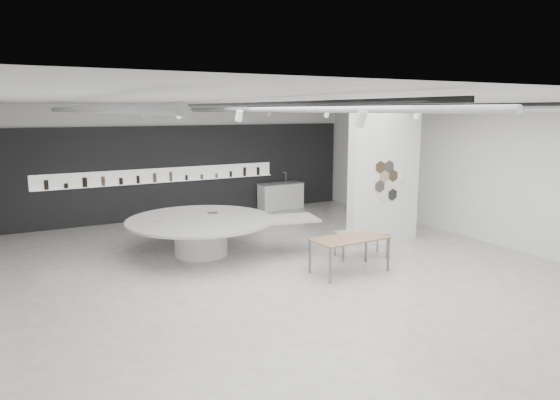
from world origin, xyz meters
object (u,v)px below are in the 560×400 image
display_island (204,231)px  kitchen_counter (281,196)px  sample_table_stone (361,234)px  sample_table_wood (350,240)px  partition_column (384,177)px

display_island → kitchen_counter: (4.60, 4.35, -0.13)m
display_island → sample_table_stone: 3.94m
sample_table_wood → partition_column: bearing=35.8°
sample_table_stone → kitchen_counter: 6.54m
partition_column → sample_table_wood: partition_column is taller
partition_column → sample_table_stone: (-1.44, -0.91, -1.22)m
partition_column → sample_table_wood: 3.16m
partition_column → kitchen_counter: 5.67m
sample_table_wood → sample_table_stone: 1.29m
display_island → kitchen_counter: size_ratio=2.95×
display_island → sample_table_stone: bearing=-19.8°
partition_column → sample_table_stone: bearing=-147.8°
sample_table_stone → partition_column: bearing=32.2°
partition_column → sample_table_stone: size_ratio=2.67×
sample_table_stone → kitchen_counter: size_ratio=0.80×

